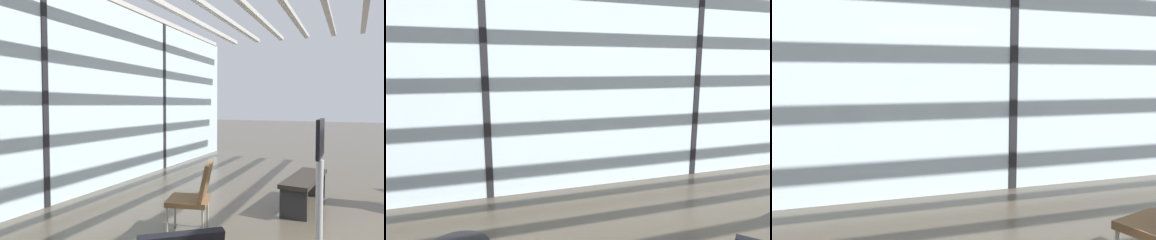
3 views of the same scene
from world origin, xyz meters
TOP-DOWN VIEW (x-y plane):
  - glass_curtain_wall at (0.00, 5.20)m, footprint 14.00×0.08m
  - window_mullion_0 at (-3.50, 5.20)m, footprint 0.10×0.12m
  - window_mullion_1 at (0.00, 5.20)m, footprint 0.10×0.12m
  - parked_airplane at (-0.75, 11.60)m, footprint 12.58×3.73m

SIDE VIEW (x-z plane):
  - glass_curtain_wall at x=0.00m, z-range 0.00..3.52m
  - window_mullion_0 at x=-3.50m, z-range 0.00..3.52m
  - window_mullion_1 at x=0.00m, z-range 0.00..3.52m
  - parked_airplane at x=-0.75m, z-range 0.00..3.73m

